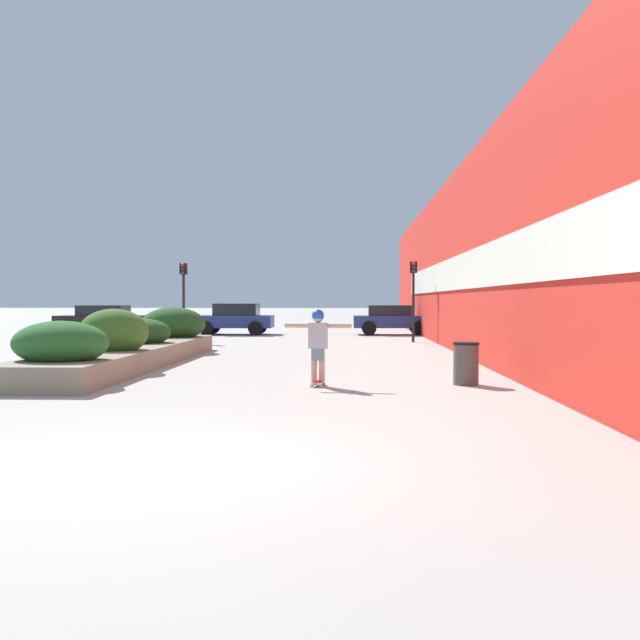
% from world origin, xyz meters
% --- Properties ---
extents(ground_plane, '(300.00, 300.00, 0.00)m').
position_xyz_m(ground_plane, '(0.00, 0.00, 0.00)').
color(ground_plane, '#ADA89E').
extents(building_wall_right, '(0.67, 43.50, 5.87)m').
position_xyz_m(building_wall_right, '(5.51, 19.18, 2.93)').
color(building_wall_right, red).
rests_on(building_wall_right, ground_plane).
extents(planter_box, '(2.06, 11.77, 1.47)m').
position_xyz_m(planter_box, '(-3.78, 11.13, 0.56)').
color(planter_box, gray).
rests_on(planter_box, ground_plane).
extents(skateboard, '(0.27, 0.59, 0.10)m').
position_xyz_m(skateboard, '(1.20, 6.64, 0.07)').
color(skateboard, maroon).
rests_on(skateboard, ground_plane).
extents(skateboarder, '(1.31, 0.24, 1.40)m').
position_xyz_m(skateboarder, '(1.20, 6.64, 0.94)').
color(skateboarder, tan).
rests_on(skateboarder, skateboard).
extents(trash_bin, '(0.52, 0.52, 0.84)m').
position_xyz_m(trash_bin, '(4.11, 6.97, 0.42)').
color(trash_bin, '#514C47').
rests_on(trash_bin, ground_plane).
extents(car_leftmost, '(3.85, 1.85, 1.43)m').
position_xyz_m(car_leftmost, '(3.92, 27.60, 0.77)').
color(car_leftmost, navy).
rests_on(car_leftmost, ground_plane).
extents(car_center_left, '(3.81, 2.05, 1.52)m').
position_xyz_m(car_center_left, '(-3.78, 27.48, 0.80)').
color(car_center_left, navy).
rests_on(car_center_left, ground_plane).
extents(car_center_right, '(4.21, 1.94, 1.43)m').
position_xyz_m(car_center_right, '(-10.67, 28.22, 0.77)').
color(car_center_right, black).
rests_on(car_center_right, ground_plane).
extents(car_rightmost, '(3.98, 2.03, 1.52)m').
position_xyz_m(car_rightmost, '(12.36, 26.68, 0.81)').
color(car_rightmost, slate).
rests_on(car_rightmost, ground_plane).
extents(traffic_light_left, '(0.28, 0.30, 3.17)m').
position_xyz_m(traffic_light_left, '(-4.88, 21.37, 2.18)').
color(traffic_light_left, black).
rests_on(traffic_light_left, ground_plane).
extents(traffic_light_right, '(0.28, 0.30, 3.22)m').
position_xyz_m(traffic_light_right, '(4.38, 21.33, 2.21)').
color(traffic_light_right, black).
rests_on(traffic_light_right, ground_plane).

